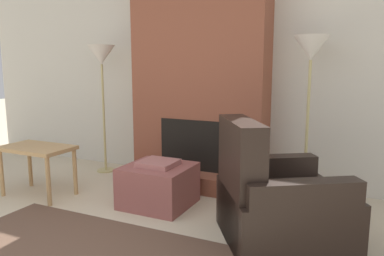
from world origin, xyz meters
TOP-DOWN VIEW (x-y plane):
  - wall_back at (0.00, 3.00)m, footprint 7.17×0.06m
  - fireplace at (0.00, 2.74)m, footprint 1.61×0.70m
  - ottoman at (-0.04, 1.85)m, footprint 0.64×0.62m
  - armchair at (1.18, 1.57)m, footprint 1.24×1.23m
  - side_table at (-1.35, 1.55)m, footprint 0.76×0.45m
  - floor_lamp_left at (-1.30, 2.61)m, footprint 0.35×0.35m
  - floor_lamp_right at (1.26, 2.61)m, footprint 0.35×0.35m

SIDE VIEW (x-z plane):
  - ottoman at x=-0.04m, z-range -0.02..0.44m
  - armchair at x=1.18m, z-range -0.19..0.79m
  - side_table at x=-1.35m, z-range 0.19..0.73m
  - fireplace at x=0.00m, z-range -0.06..2.54m
  - wall_back at x=0.00m, z-range 0.00..2.60m
  - floor_lamp_left at x=-1.30m, z-range 0.62..2.26m
  - floor_lamp_right at x=1.26m, z-range 0.64..2.32m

